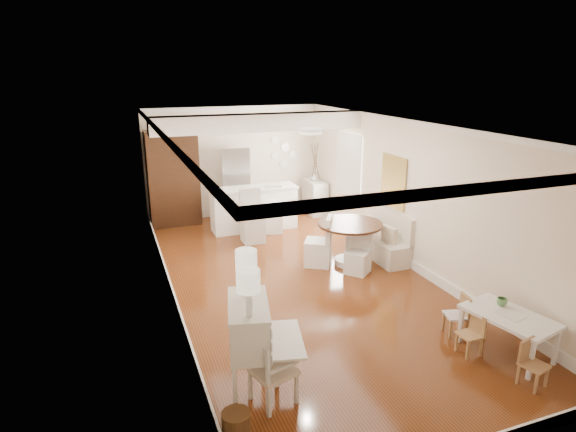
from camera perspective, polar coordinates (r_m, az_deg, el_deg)
room at (r=8.53m, az=0.71°, el=5.53°), size 9.00×9.04×2.82m
secretary_bureau at (r=5.80m, az=-4.61°, el=-15.31°), size 1.09×1.11×1.16m
gustavian_armchair at (r=5.71m, az=-1.80°, el=-17.68°), size 0.61×0.61×0.85m
wicker_basket at (r=5.44m, az=-6.16°, el=-23.42°), size 0.39×0.39×0.30m
kids_table at (r=7.24m, az=24.51°, el=-12.59°), size 0.92×1.27×0.57m
kids_chair_a at (r=7.03m, az=20.75°, el=-12.98°), size 0.28×0.28×0.58m
kids_chair_b at (r=7.44m, az=19.28°, el=-10.99°), size 0.36×0.36×0.61m
kids_chair_c at (r=6.70m, az=27.15°, el=-15.39°), size 0.34×0.34×0.59m
banquette at (r=9.92m, az=10.88°, el=-2.06°), size 0.52×1.60×0.98m
dining_table at (r=9.45m, az=7.29°, el=-3.28°), size 1.29×1.29×0.85m
slip_chair_near at (r=9.08m, az=8.31°, el=-4.21°), size 0.58×0.57×0.84m
slip_chair_far at (r=9.34m, az=3.58°, el=-2.94°), size 0.66×0.66×0.99m
breakfast_counter at (r=11.46m, az=-4.06°, el=0.92°), size 2.05×0.65×1.03m
bar_stool_left at (r=10.58m, az=-4.23°, el=-0.04°), size 0.49×0.49×1.17m
bar_stool_right at (r=11.22m, az=-1.78°, el=0.78°), size 0.55×0.55×1.09m
pantry_cabinet at (r=12.00m, az=-13.44°, el=4.36°), size 1.20×0.60×2.30m
fridge at (r=12.39m, az=-4.60°, el=3.97°), size 0.75×0.65×1.80m
sideboard at (r=12.78m, az=3.18°, el=2.27°), size 0.45×0.94×0.88m
pencil_cup at (r=7.30m, az=24.02°, el=-9.28°), size 0.17×0.17×0.11m
branch_vase at (r=12.65m, az=3.13°, el=4.61°), size 0.23×0.23×0.19m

